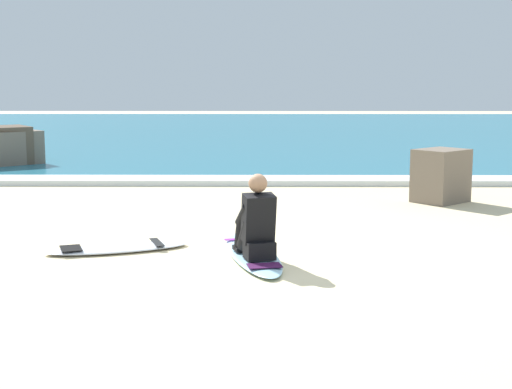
# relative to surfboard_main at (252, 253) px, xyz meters

# --- Properties ---
(ground_plane) EXTENTS (80.00, 80.00, 0.00)m
(ground_plane) POSITION_rel_surfboard_main_xyz_m (0.07, -0.06, -0.04)
(ground_plane) COLOR beige
(sea) EXTENTS (80.00, 28.00, 0.10)m
(sea) POSITION_rel_surfboard_main_xyz_m (0.07, 19.97, 0.01)
(sea) COLOR teal
(sea) RESTS_ON ground
(breaking_foam) EXTENTS (80.00, 0.90, 0.11)m
(breaking_foam) POSITION_rel_surfboard_main_xyz_m (0.07, 6.27, 0.02)
(breaking_foam) COLOR white
(breaking_foam) RESTS_ON ground
(surfboard_main) EXTENTS (0.94, 2.37, 0.08)m
(surfboard_main) POSITION_rel_surfboard_main_xyz_m (0.00, 0.00, 0.00)
(surfboard_main) COLOR #9ED1E5
(surfboard_main) RESTS_ON ground
(surfer_seated) EXTENTS (0.52, 0.76, 0.95)m
(surfer_seated) POSITION_rel_surfboard_main_xyz_m (0.05, -0.32, 0.40)
(surfer_seated) COLOR black
(surfer_seated) RESTS_ON surfboard_main
(surfboard_spare_near) EXTENTS (1.80, 1.07, 0.08)m
(surfboard_spare_near) POSITION_rel_surfboard_main_xyz_m (-1.64, 0.29, 0.00)
(surfboard_spare_near) COLOR silver
(surfboard_spare_near) RESTS_ON ground
(shoreline_rock) EXTENTS (1.06, 1.05, 0.89)m
(shoreline_rock) POSITION_rel_surfboard_main_xyz_m (3.12, 4.00, 0.41)
(shoreline_rock) COLOR #756656
(shoreline_rock) RESTS_ON ground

